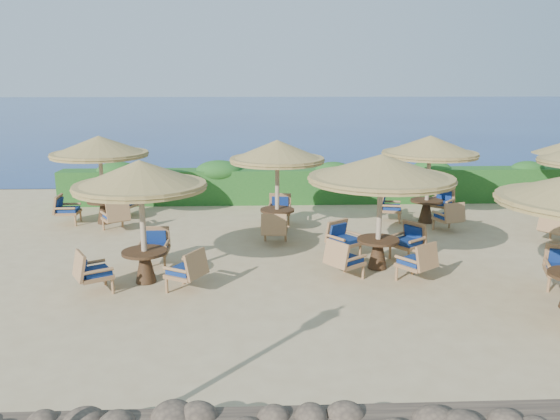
% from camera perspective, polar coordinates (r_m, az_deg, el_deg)
% --- Properties ---
extents(ground, '(120.00, 120.00, 0.00)m').
position_cam_1_polar(ground, '(12.62, 7.60, -6.35)').
color(ground, tan).
rests_on(ground, ground).
extents(sea, '(160.00, 160.00, 0.00)m').
position_cam_1_polar(sea, '(81.83, -0.85, 10.47)').
color(sea, navy).
rests_on(sea, ground).
extents(hedge, '(18.00, 0.90, 1.20)m').
position_cam_1_polar(hedge, '(19.36, 4.05, 2.55)').
color(hedge, '#1A4D18').
rests_on(hedge, ground).
extents(cafe_set_0, '(2.77, 2.79, 2.65)m').
position_cam_1_polar(cafe_set_0, '(11.68, -14.32, 1.44)').
color(cafe_set_0, tan).
rests_on(cafe_set_0, ground).
extents(cafe_set_1, '(3.30, 3.30, 2.65)m').
position_cam_1_polar(cafe_set_1, '(12.40, 10.47, 2.46)').
color(cafe_set_1, tan).
rests_on(cafe_set_1, ground).
extents(cafe_set_3, '(2.86, 2.86, 2.65)m').
position_cam_1_polar(cafe_set_3, '(17.08, -18.27, 4.95)').
color(cafe_set_3, tan).
rests_on(cafe_set_3, ground).
extents(cafe_set_4, '(2.65, 2.86, 2.65)m').
position_cam_1_polar(cafe_set_4, '(15.09, -0.29, 4.80)').
color(cafe_set_4, tan).
rests_on(cafe_set_4, ground).
extents(cafe_set_5, '(2.87, 2.87, 2.65)m').
position_cam_1_polar(cafe_set_5, '(16.89, 15.33, 5.05)').
color(cafe_set_5, tan).
rests_on(cafe_set_5, ground).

